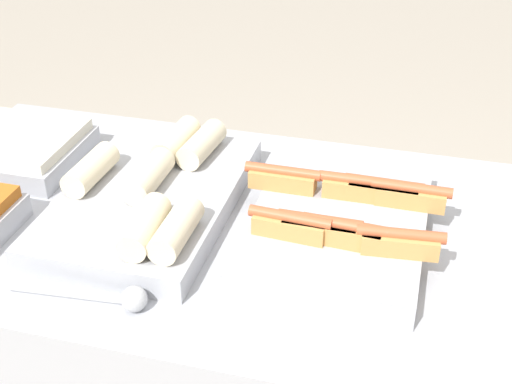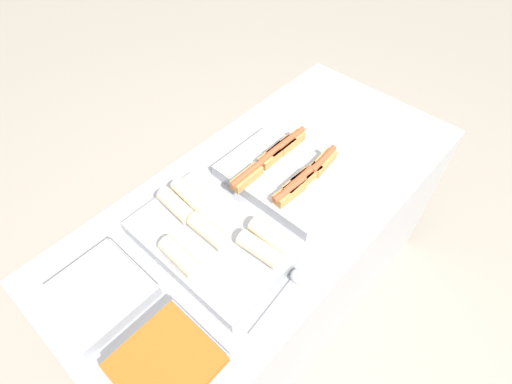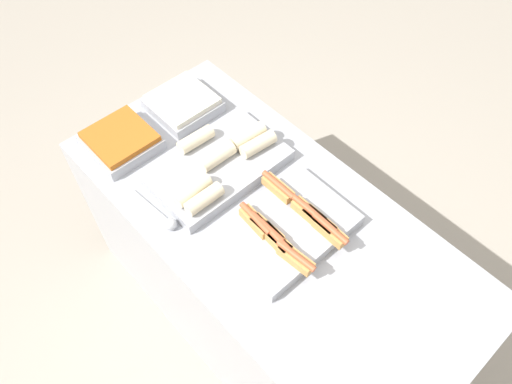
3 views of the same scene
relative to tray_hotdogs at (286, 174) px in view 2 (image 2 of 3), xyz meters
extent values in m
plane|color=#ADA393|center=(-0.10, 0.00, -0.93)|extent=(12.00, 12.00, 0.00)
cube|color=#A8AAB2|center=(-0.10, 0.00, -0.48)|extent=(1.69, 0.79, 0.89)
cube|color=#A8AAB2|center=(0.00, 0.00, -0.01)|extent=(0.33, 0.46, 0.05)
cube|color=tan|center=(0.12, 0.08, 0.03)|extent=(0.14, 0.05, 0.04)
cylinder|color=#C15633|center=(0.12, 0.08, 0.05)|extent=(0.16, 0.02, 0.02)
cube|color=tan|center=(-0.08, -0.08, 0.03)|extent=(0.14, 0.05, 0.04)
cylinder|color=#C15633|center=(-0.08, -0.08, 0.05)|extent=(0.16, 0.03, 0.02)
cube|color=tan|center=(0.07, 0.08, 0.03)|extent=(0.14, 0.05, 0.04)
cylinder|color=#C15633|center=(0.07, 0.08, 0.05)|extent=(0.16, 0.02, 0.02)
cube|color=tan|center=(-0.13, 0.08, 0.03)|extent=(0.14, 0.04, 0.04)
cylinder|color=#C15633|center=(-0.13, 0.08, 0.05)|extent=(0.16, 0.02, 0.02)
cube|color=tan|center=(0.02, -0.08, 0.03)|extent=(0.14, 0.05, 0.04)
cylinder|color=#C15633|center=(0.02, -0.08, 0.05)|extent=(0.16, 0.03, 0.02)
cube|color=tan|center=(-0.03, -0.08, 0.03)|extent=(0.14, 0.04, 0.04)
cylinder|color=#C15633|center=(-0.03, -0.08, 0.05)|extent=(0.16, 0.02, 0.02)
cube|color=tan|center=(0.02, 0.08, 0.03)|extent=(0.14, 0.05, 0.04)
cylinder|color=#C15633|center=(0.02, 0.08, 0.05)|extent=(0.16, 0.02, 0.02)
cube|color=tan|center=(0.12, -0.08, 0.03)|extent=(0.14, 0.06, 0.04)
cylinder|color=#C15633|center=(0.12, -0.08, 0.05)|extent=(0.16, 0.04, 0.02)
cube|color=#A8AAB2|center=(-0.40, 0.00, -0.01)|extent=(0.33, 0.53, 0.05)
cylinder|color=beige|center=(-0.40, 0.17, 0.04)|extent=(0.07, 0.15, 0.06)
cylinder|color=beige|center=(-0.33, -0.16, 0.04)|extent=(0.07, 0.15, 0.06)
cylinder|color=beige|center=(-0.52, 0.00, 0.04)|extent=(0.06, 0.15, 0.06)
cylinder|color=beige|center=(-0.34, 0.16, 0.04)|extent=(0.07, 0.16, 0.06)
cylinder|color=beige|center=(-0.27, -0.16, 0.04)|extent=(0.06, 0.15, 0.06)
cylinder|color=beige|center=(-0.39, 0.01, 0.04)|extent=(0.06, 0.15, 0.06)
cube|color=#A8AAB2|center=(-0.75, -0.21, -0.01)|extent=(0.26, 0.26, 0.05)
cube|color=#B7601E|center=(-0.75, -0.21, 0.03)|extent=(0.24, 0.24, 0.02)
cube|color=#A8AAB2|center=(-0.75, 0.11, -0.01)|extent=(0.26, 0.26, 0.05)
cube|color=silver|center=(-0.75, 0.11, 0.03)|extent=(0.24, 0.24, 0.02)
cylinder|color=#B2B5BA|center=(-0.42, -0.30, -0.03)|extent=(0.23, 0.03, 0.01)
sphere|color=#B2B5BA|center=(-0.30, -0.30, -0.01)|extent=(0.05, 0.05, 0.05)
camera|label=1|loc=(0.14, -1.14, 0.77)|focal=50.00mm
camera|label=2|loc=(-0.84, -0.61, 1.12)|focal=28.00mm
camera|label=3|loc=(0.62, -0.72, 1.51)|focal=35.00mm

